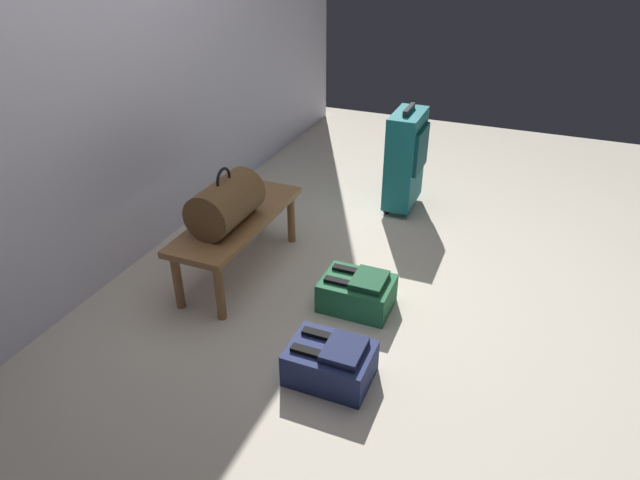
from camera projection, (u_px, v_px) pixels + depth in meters
ground_plane at (385, 303)px, 3.06m from camera, size 6.60×6.60×0.00m
back_wall at (105, 16)px, 2.88m from camera, size 6.00×0.10×2.80m
bench at (238, 225)px, 3.19m from camera, size 1.00×0.36×0.37m
duffel_bag_brown at (226, 203)px, 3.01m from camera, size 0.44×0.26×0.34m
cell_phone at (253, 194)px, 3.41m from camera, size 0.07×0.14×0.01m
suitcase_upright_teal at (406, 158)px, 3.88m from camera, size 0.41×0.22×0.75m
backpack_navy at (331, 362)px, 2.52m from camera, size 0.28×0.38×0.21m
backpack_green at (357, 292)px, 2.99m from camera, size 0.28×0.38×0.21m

